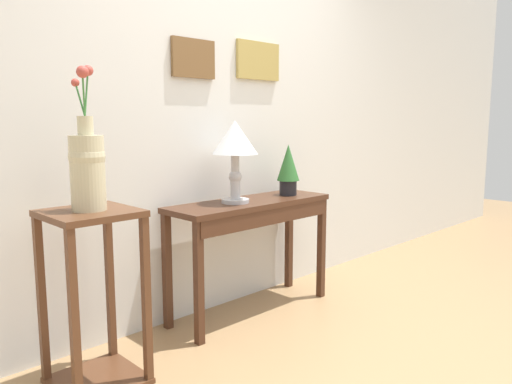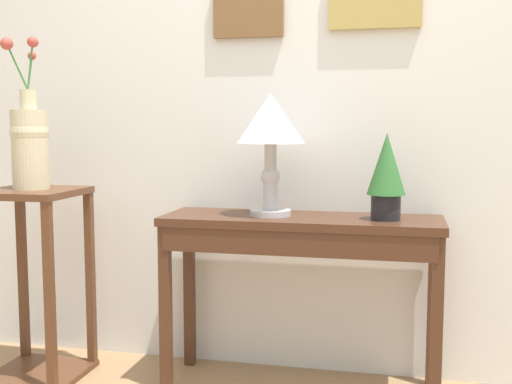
# 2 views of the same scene
# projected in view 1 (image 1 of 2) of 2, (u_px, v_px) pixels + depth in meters

# --- Properties ---
(ground_plane) EXTENTS (12.00, 12.00, 0.01)m
(ground_plane) POSITION_uv_depth(u_px,v_px,m) (427.00, 379.00, 2.45)
(ground_plane) COLOR #9E7A51
(back_wall_with_art) EXTENTS (9.00, 0.13, 2.80)m
(back_wall_with_art) POSITION_uv_depth(u_px,v_px,m) (225.00, 101.00, 3.33)
(back_wall_with_art) COLOR silver
(back_wall_with_art) RESTS_ON ground
(console_table) EXTENTS (1.17, 0.38, 0.75)m
(console_table) POSITION_uv_depth(u_px,v_px,m) (253.00, 218.00, 3.21)
(console_table) COLOR #472819
(console_table) RESTS_ON ground
(table_lamp) EXTENTS (0.29, 0.29, 0.52)m
(table_lamp) POSITION_uv_depth(u_px,v_px,m) (235.00, 143.00, 3.06)
(table_lamp) COLOR #B7B7BC
(table_lamp) RESTS_ON console_table
(potted_plant_on_console) EXTENTS (0.16, 0.16, 0.35)m
(potted_plant_on_console) POSITION_uv_depth(u_px,v_px,m) (288.00, 167.00, 3.41)
(potted_plant_on_console) COLOR black
(potted_plant_on_console) RESTS_ON console_table
(pedestal_stand_left) EXTENTS (0.40, 0.40, 0.86)m
(pedestal_stand_left) POSITION_uv_depth(u_px,v_px,m) (94.00, 299.00, 2.34)
(pedestal_stand_left) COLOR #56331E
(pedestal_stand_left) RESTS_ON ground
(flower_vase_tall) EXTENTS (0.16, 0.19, 0.66)m
(flower_vase_tall) POSITION_uv_depth(u_px,v_px,m) (87.00, 164.00, 2.25)
(flower_vase_tall) COLOR beige
(flower_vase_tall) RESTS_ON pedestal_stand_left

